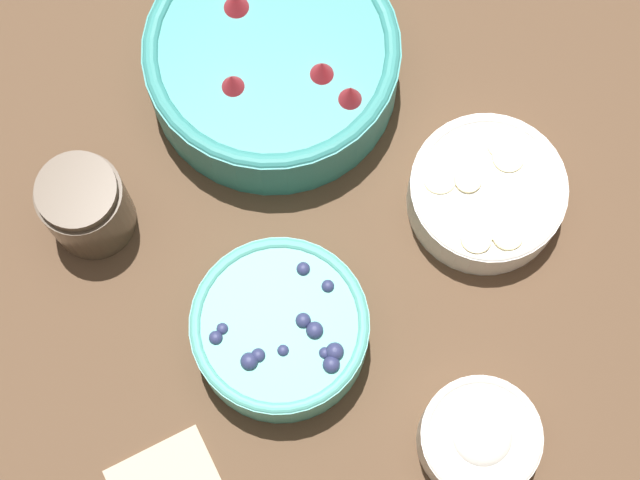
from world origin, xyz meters
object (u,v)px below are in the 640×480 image
at_px(bowl_strawberries, 273,60).
at_px(bowl_blueberries, 280,330).
at_px(bowl_bananas, 487,193).
at_px(bowl_cream, 480,438).
at_px(jar_chocolate, 87,207).

relative_size(bowl_strawberries, bowl_blueberries, 1.54).
height_order(bowl_strawberries, bowl_blueberries, bowl_strawberries).
bearing_deg(bowl_strawberries, bowl_bananas, -152.45).
relative_size(bowl_cream, jar_chocolate, 1.19).
xyz_separation_m(bowl_blueberries, jar_chocolate, (0.19, 0.10, 0.00)).
bearing_deg(jar_chocolate, bowl_cream, -150.39).
xyz_separation_m(bowl_strawberries, jar_chocolate, (-0.04, 0.22, -0.00)).
bearing_deg(jar_chocolate, bowl_blueberries, -152.30).
bearing_deg(bowl_blueberries, jar_chocolate, 27.70).
bearing_deg(bowl_bananas, jar_chocolate, 62.97).
distance_m(bowl_bananas, bowl_cream, 0.22).
distance_m(bowl_cream, jar_chocolate, 0.40).
bearing_deg(bowl_strawberries, bowl_blueberries, 152.38).
bearing_deg(bowl_cream, bowl_blueberries, 31.67).
height_order(bowl_bananas, jar_chocolate, jar_chocolate).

